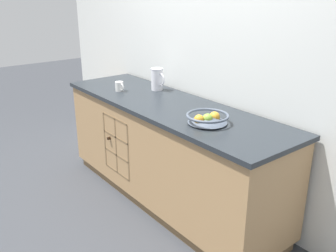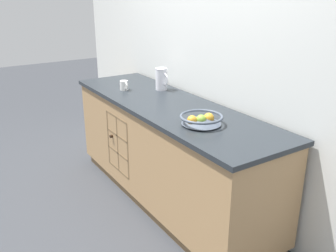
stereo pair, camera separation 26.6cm
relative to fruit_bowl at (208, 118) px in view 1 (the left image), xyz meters
name	(u,v)px [view 1 (the left image)]	position (x,y,z in m)	size (l,w,h in m)	color
ground_plane	(168,199)	(-0.54, 0.08, -0.94)	(14.00, 14.00, 0.00)	#383A3F
back_wall	(204,51)	(-0.54, 0.46, 0.34)	(4.66, 0.06, 2.55)	silver
kitchen_island	(168,153)	(-0.55, 0.08, -0.48)	(2.30, 0.67, 0.89)	brown
fruit_bowl	(208,118)	(0.00, 0.00, 0.00)	(0.30, 0.30, 0.08)	#4C5666
white_pitcher	(157,79)	(-0.94, 0.26, 0.06)	(0.17, 0.11, 0.20)	white
ceramic_mug	(120,86)	(-1.12, -0.03, 0.00)	(0.11, 0.07, 0.09)	white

